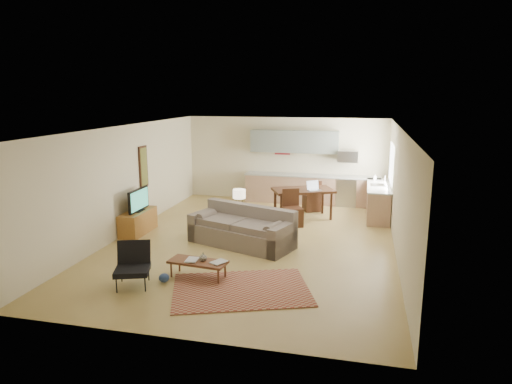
% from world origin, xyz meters
% --- Properties ---
extents(room, '(9.00, 9.00, 9.00)m').
position_xyz_m(room, '(0.00, 0.00, 1.35)').
color(room, '#A38747').
rests_on(room, ground).
extents(kitchen_counter_back, '(4.26, 0.64, 0.92)m').
position_xyz_m(kitchen_counter_back, '(0.90, 4.18, 0.46)').
color(kitchen_counter_back, '#9E775A').
rests_on(kitchen_counter_back, ground).
extents(kitchen_counter_right, '(0.64, 2.26, 0.92)m').
position_xyz_m(kitchen_counter_right, '(2.93, 3.00, 0.46)').
color(kitchen_counter_right, '#9E775A').
rests_on(kitchen_counter_right, ground).
extents(kitchen_range, '(0.62, 0.62, 0.90)m').
position_xyz_m(kitchen_range, '(2.00, 4.18, 0.45)').
color(kitchen_range, '#A5A8AD').
rests_on(kitchen_range, ground).
extents(kitchen_microwave, '(0.62, 0.40, 0.35)m').
position_xyz_m(kitchen_microwave, '(2.00, 4.20, 1.55)').
color(kitchen_microwave, '#A5A8AD').
rests_on(kitchen_microwave, room).
extents(upper_cabinets, '(2.80, 0.34, 0.70)m').
position_xyz_m(upper_cabinets, '(0.30, 4.33, 1.95)').
color(upper_cabinets, gray).
rests_on(upper_cabinets, room).
extents(window_right, '(0.02, 1.40, 1.05)m').
position_xyz_m(window_right, '(3.23, 3.00, 1.55)').
color(window_right, white).
rests_on(window_right, room).
extents(wall_art_left, '(0.06, 0.42, 1.10)m').
position_xyz_m(wall_art_left, '(-3.21, 0.90, 1.55)').
color(wall_art_left, olive).
rests_on(wall_art_left, room).
extents(triptych, '(1.70, 0.04, 0.50)m').
position_xyz_m(triptych, '(-0.10, 4.47, 1.75)').
color(triptych, beige).
rests_on(triptych, room).
extents(rug, '(2.85, 2.41, 0.02)m').
position_xyz_m(rug, '(0.43, -2.68, 0.01)').
color(rug, maroon).
rests_on(rug, floor).
extents(sofa, '(2.77, 1.91, 0.88)m').
position_xyz_m(sofa, '(-0.21, -0.29, 0.44)').
color(sofa, '#6C5F55').
rests_on(sofa, floor).
extents(coffee_table, '(1.17, 0.57, 0.34)m').
position_xyz_m(coffee_table, '(-0.52, -2.32, 0.17)').
color(coffee_table, '#542C18').
rests_on(coffee_table, floor).
extents(book_a, '(0.27, 0.33, 0.03)m').
position_xyz_m(book_a, '(-0.75, -2.34, 0.35)').
color(book_a, maroon).
rests_on(book_a, coffee_table).
extents(book_b, '(0.48, 0.49, 0.02)m').
position_xyz_m(book_b, '(-0.20, -2.26, 0.35)').
color(book_b, navy).
rests_on(book_b, coffee_table).
extents(vase, '(0.22, 0.22, 0.16)m').
position_xyz_m(vase, '(-0.43, -2.29, 0.42)').
color(vase, black).
rests_on(vase, coffee_table).
extents(armchair, '(0.89, 0.89, 0.80)m').
position_xyz_m(armchair, '(-1.54, -2.99, 0.40)').
color(armchair, black).
rests_on(armchair, floor).
extents(tv_credenza, '(0.48, 1.24, 0.57)m').
position_xyz_m(tv_credenza, '(-2.99, 0.02, 0.29)').
color(tv_credenza, brown).
rests_on(tv_credenza, floor).
extents(tv, '(0.10, 0.95, 0.57)m').
position_xyz_m(tv, '(-2.95, 0.02, 0.86)').
color(tv, black).
rests_on(tv, tv_credenza).
extents(console_table, '(0.61, 0.47, 0.65)m').
position_xyz_m(console_table, '(-0.48, 0.52, 0.32)').
color(console_table, '#311A0F').
rests_on(console_table, floor).
extents(table_lamp, '(0.34, 0.34, 0.52)m').
position_xyz_m(table_lamp, '(-0.48, 0.52, 0.90)').
color(table_lamp, beige).
rests_on(table_lamp, console_table).
extents(dining_table, '(1.89, 1.54, 0.83)m').
position_xyz_m(dining_table, '(0.86, 2.38, 0.42)').
color(dining_table, '#311A0F').
rests_on(dining_table, floor).
extents(dining_chair_near, '(0.63, 0.64, 0.98)m').
position_xyz_m(dining_chair_near, '(0.71, 1.53, 0.49)').
color(dining_chair_near, '#311A0F').
rests_on(dining_chair_near, floor).
extents(dining_chair_far, '(0.61, 0.62, 0.94)m').
position_xyz_m(dining_chair_far, '(1.02, 3.24, 0.47)').
color(dining_chair_far, '#311A0F').
rests_on(dining_chair_far, floor).
extents(laptop, '(0.44, 0.41, 0.26)m').
position_xyz_m(laptop, '(1.19, 2.27, 0.97)').
color(laptop, '#A5A8AD').
rests_on(laptop, dining_table).
extents(soap_bottle, '(0.10, 0.10, 0.19)m').
position_xyz_m(soap_bottle, '(2.83, 3.72, 1.02)').
color(soap_bottle, beige).
rests_on(soap_bottle, kitchen_counter_right).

